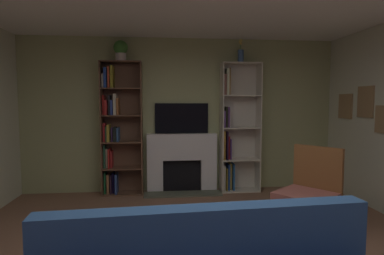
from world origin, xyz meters
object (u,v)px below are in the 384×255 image
at_px(fireplace, 182,162).
at_px(vase_with_flowers, 241,54).
at_px(bookshelf_right, 234,131).
at_px(potted_plant, 121,50).
at_px(armchair, 310,189).
at_px(bookshelf_left, 117,128).
at_px(tv, 182,118).

height_order(fireplace, vase_with_flowers, vase_with_flowers).
xyz_separation_m(bookshelf_right, potted_plant, (-1.97, -0.03, 1.39)).
relative_size(fireplace, vase_with_flowers, 3.23).
bearing_deg(bookshelf_right, fireplace, 178.72).
bearing_deg(armchair, bookshelf_right, 104.62).
bearing_deg(potted_plant, vase_with_flowers, 0.02).
bearing_deg(bookshelf_right, armchair, -75.38).
distance_m(bookshelf_left, vase_with_flowers, 2.50).
relative_size(fireplace, bookshelf_right, 0.59).
distance_m(bookshelf_left, potted_plant, 1.33).
xyz_separation_m(tv, potted_plant, (-1.03, -0.12, 1.16)).
bearing_deg(vase_with_flowers, bookshelf_left, 179.10).
distance_m(fireplace, bookshelf_right, 1.08).
xyz_separation_m(tv, bookshelf_left, (-1.11, -0.09, -0.16)).
height_order(bookshelf_right, vase_with_flowers, vase_with_flowers).
distance_m(bookshelf_left, bookshelf_right, 2.05).
xyz_separation_m(bookshelf_left, potted_plant, (0.09, -0.03, 1.32)).
bearing_deg(fireplace, vase_with_flowers, -2.87).
bearing_deg(bookshelf_right, tv, 174.61).
bearing_deg(armchair, potted_plant, 142.80).
xyz_separation_m(fireplace, bookshelf_left, (-1.11, -0.02, 0.60)).
relative_size(fireplace, potted_plant, 3.80).
distance_m(fireplace, tv, 0.77).
height_order(fireplace, bookshelf_right, bookshelf_right).
relative_size(tv, vase_with_flowers, 2.29).
height_order(bookshelf_left, bookshelf_right, same).
height_order(tv, potted_plant, potted_plant).
height_order(tv, bookshelf_right, bookshelf_right).
relative_size(vase_with_flowers, armchair, 0.40).
distance_m(fireplace, bookshelf_left, 1.27).
distance_m(bookshelf_right, potted_plant, 2.41).
relative_size(tv, bookshelf_left, 0.42).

